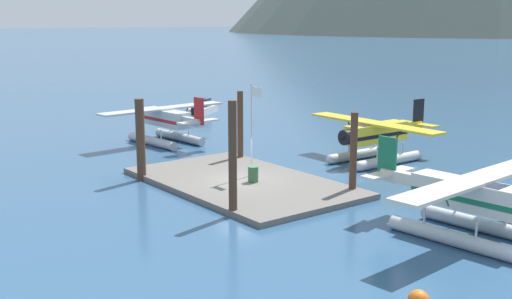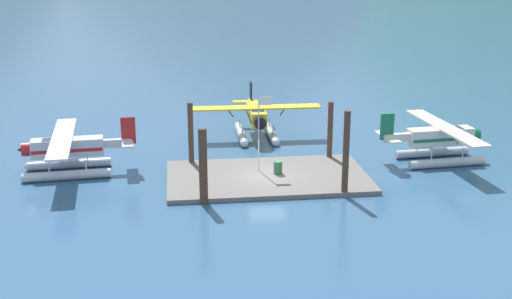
# 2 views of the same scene
# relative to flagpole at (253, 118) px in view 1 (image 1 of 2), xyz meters

# --- Properties ---
(ground_plane) EXTENTS (1200.00, 1200.00, 0.00)m
(ground_plane) POSITION_rel_flagpole_xyz_m (0.34, -1.04, -3.67)
(ground_plane) COLOR #2D5175
(dock_platform) EXTENTS (13.51, 7.95, 0.30)m
(dock_platform) POSITION_rel_flagpole_xyz_m (0.34, -1.04, -3.52)
(dock_platform) COLOR #66605B
(dock_platform) RESTS_ON ground
(piling_near_left) EXTENTS (0.52, 0.52, 4.75)m
(piling_near_left) POSITION_rel_flagpole_xyz_m (-4.16, -4.97, -1.29)
(piling_near_left) COLOR #4C3323
(piling_near_left) RESTS_ON ground
(piling_near_right) EXTENTS (0.40, 0.40, 5.53)m
(piling_near_right) POSITION_rel_flagpole_xyz_m (4.70, -4.79, -0.91)
(piling_near_right) COLOR #4C3323
(piling_near_right) RESTS_ON ground
(piling_far_left) EXTENTS (0.39, 0.39, 4.65)m
(piling_far_left) POSITION_rel_flagpole_xyz_m (-4.67, 2.53, -1.35)
(piling_far_left) COLOR #4C3323
(piling_far_left) RESTS_ON ground
(piling_far_right) EXTENTS (0.39, 0.39, 4.42)m
(piling_far_right) POSITION_rel_flagpole_xyz_m (5.45, 2.54, -1.46)
(piling_far_right) COLOR #4C3323
(piling_far_right) RESTS_ON ground
(flagpole) EXTENTS (0.95, 0.10, 5.35)m
(flagpole) POSITION_rel_flagpole_xyz_m (0.00, 0.00, 0.00)
(flagpole) COLOR silver
(flagpole) RESTS_ON dock_platform
(fuel_drum) EXTENTS (0.62, 0.62, 0.88)m
(fuel_drum) POSITION_rel_flagpole_xyz_m (1.09, -0.82, -2.93)
(fuel_drum) COLOR #33663D
(fuel_drum) RESTS_ON dock_platform
(seaplane_silver_port_fwd) EXTENTS (7.97, 10.48, 3.84)m
(seaplane_silver_port_fwd) POSITION_rel_flagpole_xyz_m (-13.17, 1.79, -2.10)
(seaplane_silver_port_fwd) COLOR #B7BABF
(seaplane_silver_port_fwd) RESTS_ON ground
(seaplane_cream_stbd_fwd) EXTENTS (7.97, 10.48, 3.84)m
(seaplane_cream_stbd_fwd) POSITION_rel_flagpole_xyz_m (13.35, 1.22, -2.10)
(seaplane_cream_stbd_fwd) COLOR #B7BABF
(seaplane_cream_stbd_fwd) RESTS_ON ground
(seaplane_yellow_bow_centre) EXTENTS (10.42, 7.98, 3.84)m
(seaplane_yellow_bow_centre) POSITION_rel_flagpole_xyz_m (0.88, 9.39, -2.10)
(seaplane_yellow_bow_centre) COLOR #B7BABF
(seaplane_yellow_bow_centre) RESTS_ON ground
(boat_white_open_west) EXTENTS (3.57, 4.33, 1.50)m
(boat_white_open_west) POSITION_rel_flagpole_xyz_m (-24.34, 12.44, -3.18)
(boat_white_open_west) COLOR silver
(boat_white_open_west) RESTS_ON ground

